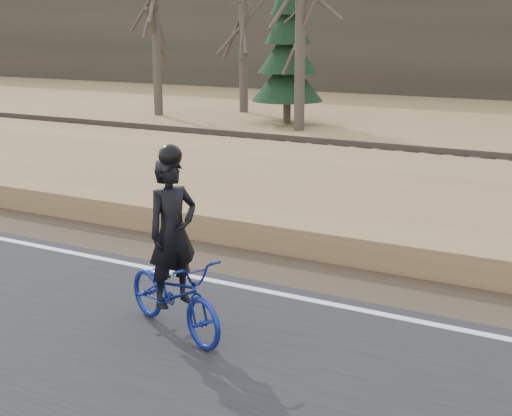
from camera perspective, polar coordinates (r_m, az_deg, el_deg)
The scene contains 12 objects.
ground at distance 10.36m, azimuth -9.12°, elevation -5.44°, with size 120.00×120.00×0.00m, color olive.
road at distance 8.67m, azimuth -19.43°, elevation -9.95°, with size 120.00×6.00×0.06m, color black.
edge_line at distance 10.49m, azimuth -8.47°, elevation -4.79°, with size 120.00×0.12×0.01m, color silver.
shoulder at distance 11.27m, azimuth -5.39°, elevation -3.57°, with size 120.00×1.60×0.04m, color #473A2B.
embankment at distance 13.70m, azimuth 1.64°, elevation 0.61°, with size 120.00×5.00×0.44m, color olive.
ballast at distance 17.09m, azimuth 7.49°, elevation 3.29°, with size 120.00×3.00×0.45m, color slate.
railroad at distance 17.03m, azimuth 7.53°, elevation 4.29°, with size 120.00×2.40×0.29m.
cyclist at distance 8.13m, azimuth -6.59°, elevation -5.33°, with size 1.88×1.24×2.19m.
bare_tree_far_left at distance 28.80m, azimuth -8.01°, elevation 13.78°, with size 0.36×0.36×6.47m, color #4E4539.
bare_tree_left at distance 29.57m, azimuth -1.02°, elevation 15.19°, with size 0.36×0.36×7.77m, color #4E4539.
bare_tree_near_left at distance 24.28m, azimuth 3.57°, elevation 13.78°, with size 0.36×0.36×6.45m, color #4E4539.
conifer at distance 26.09m, azimuth 2.54°, elevation 12.39°, with size 2.60×2.60×5.43m.
Camera 1 is at (6.08, -7.64, 3.49)m, focal length 50.00 mm.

